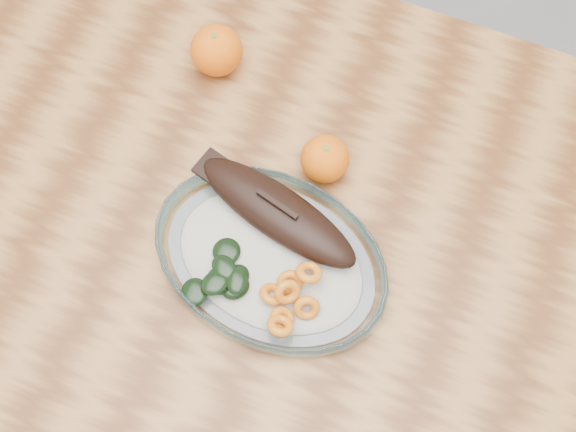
{
  "coord_description": "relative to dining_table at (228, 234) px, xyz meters",
  "views": [
    {
      "loc": [
        0.21,
        -0.29,
        1.63
      ],
      "look_at": [
        0.09,
        0.01,
        0.77
      ],
      "focal_mm": 45.0,
      "sensor_mm": 36.0,
      "label": 1
    }
  ],
  "objects": [
    {
      "name": "orange_left",
      "position": [
        -0.09,
        0.2,
        0.14
      ],
      "size": [
        0.07,
        0.07,
        0.07
      ],
      "primitive_type": "sphere",
      "color": "#E54B04",
      "rests_on": "dining_table"
    },
    {
      "name": "dining_table",
      "position": [
        0.0,
        0.0,
        0.0
      ],
      "size": [
        1.2,
        0.8,
        0.75
      ],
      "color": "#5C3216",
      "rests_on": "ground"
    },
    {
      "name": "plated_meal",
      "position": [
        0.09,
        -0.04,
        0.12
      ],
      "size": [
        0.61,
        0.61,
        0.08
      ],
      "rotation": [
        0.0,
        0.0,
        -0.12
      ],
      "color": "white",
      "rests_on": "dining_table"
    },
    {
      "name": "orange_right",
      "position": [
        0.1,
        0.1,
        0.13
      ],
      "size": [
        0.06,
        0.06,
        0.06
      ],
      "primitive_type": "sphere",
      "color": "#E54B04",
      "rests_on": "dining_table"
    },
    {
      "name": "ground",
      "position": [
        0.0,
        0.0,
        -0.65
      ],
      "size": [
        3.0,
        3.0,
        0.0
      ],
      "primitive_type": "plane",
      "color": "slate",
      "rests_on": "ground"
    }
  ]
}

